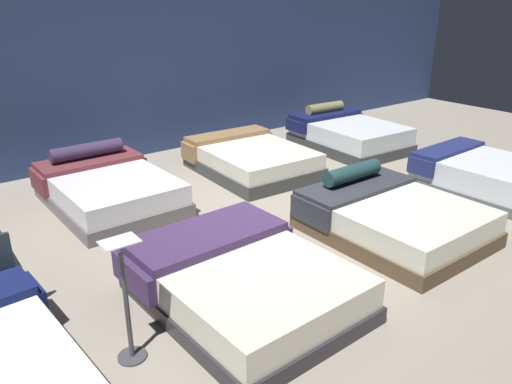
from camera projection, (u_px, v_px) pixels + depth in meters
ground_plane at (260, 228)px, 6.41m from camera, size 18.00×18.00×0.02m
showroom_back_wall at (124, 58)px, 8.54m from camera, size 18.00×0.06×3.50m
bed_1 at (241, 280)px, 4.79m from camera, size 1.75×2.13×0.53m
bed_2 at (391, 217)px, 6.12m from camera, size 1.67×2.00×0.73m
bed_3 at (492, 177)px, 7.43m from camera, size 1.53×2.08×0.54m
bed_5 at (108, 188)px, 7.01m from camera, size 1.55×2.12×0.74m
bed_6 at (251, 159)px, 8.29m from camera, size 1.66×2.09×0.52m
bed_7 at (348, 134)px, 9.59m from camera, size 1.62×2.13×0.76m
price_sign at (128, 315)px, 3.97m from camera, size 0.28×0.24×1.07m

